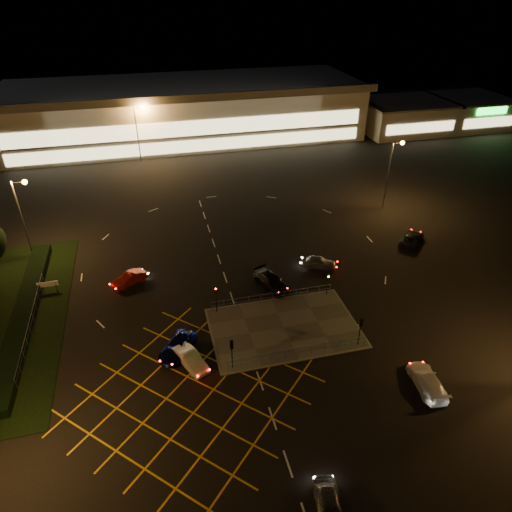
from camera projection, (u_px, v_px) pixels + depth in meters
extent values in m
plane|color=black|center=(259.00, 318.00, 46.12)|extent=(180.00, 180.00, 0.00)
cube|color=#4C4944|center=(284.00, 328.00, 44.86)|extent=(14.00, 9.00, 0.12)
cube|color=black|center=(24.00, 313.00, 46.05)|extent=(2.00, 26.00, 1.00)
cube|color=beige|center=(185.00, 111.00, 94.34)|extent=(70.00, 25.00, 10.00)
cube|color=slate|center=(183.00, 85.00, 91.56)|extent=(72.00, 26.50, 0.60)
cube|color=#FFEAA5|center=(193.00, 129.00, 84.04)|extent=(66.00, 0.20, 3.00)
cube|color=#FFEAA5|center=(194.00, 146.00, 85.74)|extent=(66.00, 0.20, 2.20)
cube|color=beige|center=(404.00, 117.00, 98.29)|extent=(18.00, 14.00, 6.00)
cube|color=slate|center=(406.00, 102.00, 96.61)|extent=(18.80, 14.80, 0.40)
cube|color=#FFEAA5|center=(421.00, 128.00, 92.71)|extent=(15.30, 0.20, 2.00)
cube|color=beige|center=(468.00, 112.00, 101.57)|extent=(14.00, 14.00, 6.00)
cube|color=slate|center=(472.00, 97.00, 99.89)|extent=(14.80, 14.80, 0.40)
cube|color=#FFEAA5|center=(489.00, 122.00, 96.00)|extent=(11.90, 0.20, 2.00)
cube|color=#19E533|center=(492.00, 111.00, 94.64)|extent=(7.00, 0.30, 1.40)
cylinder|color=slate|center=(23.00, 221.00, 53.30)|extent=(0.20, 0.20, 10.00)
cylinder|color=slate|center=(18.00, 182.00, 50.88)|extent=(1.40, 0.12, 0.12)
sphere|color=orange|center=(25.00, 182.00, 51.05)|extent=(0.56, 0.56, 0.56)
cylinder|color=slate|center=(388.00, 176.00, 64.80)|extent=(0.20, 0.20, 10.00)
cylinder|color=slate|center=(398.00, 143.00, 62.38)|extent=(1.40, 0.12, 0.12)
sphere|color=orange|center=(402.00, 143.00, 62.55)|extent=(0.56, 0.56, 0.56)
cylinder|color=slate|center=(138.00, 135.00, 80.79)|extent=(0.20, 0.20, 10.00)
cylinder|color=slate|center=(138.00, 107.00, 78.38)|extent=(1.40, 0.12, 0.12)
sphere|color=orange|center=(142.00, 107.00, 78.55)|extent=(0.56, 0.56, 0.56)
cylinder|color=slate|center=(343.00, 117.00, 90.65)|extent=(0.20, 0.20, 10.00)
cylinder|color=slate|center=(349.00, 92.00, 88.23)|extent=(1.40, 0.12, 0.12)
sphere|color=orange|center=(352.00, 92.00, 88.41)|extent=(0.56, 0.56, 0.56)
cylinder|color=black|center=(232.00, 355.00, 39.51)|extent=(0.10, 0.10, 3.00)
cube|color=black|center=(232.00, 345.00, 38.87)|extent=(0.28, 0.18, 0.90)
sphere|color=#19FF33|center=(231.00, 344.00, 38.98)|extent=(0.16, 0.16, 0.16)
cylinder|color=black|center=(360.00, 332.00, 41.97)|extent=(0.10, 0.10, 3.00)
cube|color=black|center=(361.00, 322.00, 41.34)|extent=(0.28, 0.18, 0.90)
sphere|color=#19FF33|center=(361.00, 321.00, 41.44)|extent=(0.16, 0.16, 0.16)
cylinder|color=black|center=(216.00, 300.00, 46.08)|extent=(0.10, 0.10, 3.00)
cube|color=black|center=(216.00, 290.00, 45.44)|extent=(0.28, 0.18, 0.90)
sphere|color=#FF0C0C|center=(216.00, 291.00, 45.33)|extent=(0.16, 0.16, 0.16)
cylinder|color=black|center=(327.00, 283.00, 48.54)|extent=(0.10, 0.10, 3.00)
cube|color=black|center=(328.00, 274.00, 47.90)|extent=(0.28, 0.18, 0.90)
sphere|color=#19FF33|center=(329.00, 274.00, 47.79)|extent=(0.16, 0.16, 0.16)
imported|color=#A4A7AB|center=(329.00, 508.00, 29.22)|extent=(2.41, 4.38, 1.41)
imported|color=silver|center=(191.00, 359.00, 40.35)|extent=(3.05, 4.36, 1.36)
imported|color=#0C124B|center=(177.00, 347.00, 41.69)|extent=(4.31, 5.02, 1.28)
imported|color=black|center=(271.00, 281.00, 50.38)|extent=(3.71, 5.45, 1.46)
imported|color=#B2B5BA|center=(319.00, 262.00, 53.71)|extent=(4.33, 3.28, 1.37)
imported|color=#9F1A0B|center=(129.00, 279.00, 50.88)|extent=(4.14, 3.31, 1.32)
imported|color=black|center=(412.00, 238.00, 58.62)|extent=(5.06, 5.05, 1.36)
imported|color=silver|center=(427.00, 381.00, 38.20)|extent=(2.52, 5.08, 1.42)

